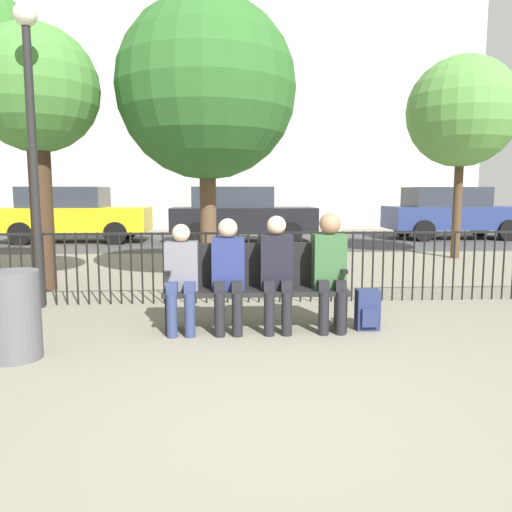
{
  "coord_description": "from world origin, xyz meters",
  "views": [
    {
      "loc": [
        -0.31,
        -3.03,
        1.47
      ],
      "look_at": [
        0.0,
        2.17,
        0.8
      ],
      "focal_mm": 35.0,
      "sensor_mm": 36.0,
      "label": 1
    }
  ],
  "objects_px": {
    "tree_3": "(207,90)",
    "parked_car_1": "(73,213)",
    "seated_person_2": "(277,268)",
    "seated_person_0": "(182,273)",
    "seated_person_3": "(330,265)",
    "backpack": "(368,310)",
    "tree_0": "(462,112)",
    "park_bench": "(256,283)",
    "parked_car_2": "(240,213)",
    "lamp_post": "(31,111)",
    "trash_bin": "(14,315)",
    "tree_2": "(36,94)",
    "parked_car_0": "(451,212)",
    "seated_person_1": "(228,269)"
  },
  "relations": [
    {
      "from": "park_bench",
      "to": "tree_3",
      "type": "height_order",
      "value": "tree_3"
    },
    {
      "from": "parked_car_2",
      "to": "lamp_post",
      "type": "bearing_deg",
      "value": -108.55
    },
    {
      "from": "parked_car_1",
      "to": "parked_car_2",
      "type": "bearing_deg",
      "value": -3.31
    },
    {
      "from": "seated_person_3",
      "to": "tree_3",
      "type": "xyz_separation_m",
      "value": [
        -1.38,
        2.92,
        2.35
      ]
    },
    {
      "from": "seated_person_0",
      "to": "backpack",
      "type": "bearing_deg",
      "value": -0.17
    },
    {
      "from": "seated_person_3",
      "to": "tree_3",
      "type": "relative_size",
      "value": 0.28
    },
    {
      "from": "tree_3",
      "to": "seated_person_1",
      "type": "bearing_deg",
      "value": -84.01
    },
    {
      "from": "seated_person_3",
      "to": "trash_bin",
      "type": "bearing_deg",
      "value": -165.59
    },
    {
      "from": "tree_2",
      "to": "parked_car_0",
      "type": "distance_m",
      "value": 12.69
    },
    {
      "from": "seated_person_2",
      "to": "trash_bin",
      "type": "xyz_separation_m",
      "value": [
        -2.39,
        -0.76,
        -0.29
      ]
    },
    {
      "from": "seated_person_2",
      "to": "backpack",
      "type": "bearing_deg",
      "value": -0.61
    },
    {
      "from": "parked_car_1",
      "to": "parked_car_0",
      "type": "bearing_deg",
      "value": 1.75
    },
    {
      "from": "seated_person_0",
      "to": "tree_2",
      "type": "height_order",
      "value": "tree_2"
    },
    {
      "from": "lamp_post",
      "to": "park_bench",
      "type": "bearing_deg",
      "value": -23.04
    },
    {
      "from": "parked_car_0",
      "to": "parked_car_2",
      "type": "bearing_deg",
      "value": -174.54
    },
    {
      "from": "parked_car_2",
      "to": "parked_car_1",
      "type": "bearing_deg",
      "value": 176.69
    },
    {
      "from": "backpack",
      "to": "tree_0",
      "type": "distance_m",
      "value": 7.36
    },
    {
      "from": "seated_person_0",
      "to": "seated_person_2",
      "type": "bearing_deg",
      "value": 0.28
    },
    {
      "from": "parked_car_0",
      "to": "trash_bin",
      "type": "bearing_deg",
      "value": -129.21
    },
    {
      "from": "tree_0",
      "to": "trash_bin",
      "type": "relative_size",
      "value": 5.56
    },
    {
      "from": "park_bench",
      "to": "lamp_post",
      "type": "distance_m",
      "value": 3.51
    },
    {
      "from": "seated_person_1",
      "to": "tree_2",
      "type": "height_order",
      "value": "tree_2"
    },
    {
      "from": "seated_person_1",
      "to": "trash_bin",
      "type": "height_order",
      "value": "seated_person_1"
    },
    {
      "from": "park_bench",
      "to": "parked_car_2",
      "type": "bearing_deg",
      "value": 89.4
    },
    {
      "from": "seated_person_2",
      "to": "backpack",
      "type": "height_order",
      "value": "seated_person_2"
    },
    {
      "from": "park_bench",
      "to": "parked_car_0",
      "type": "xyz_separation_m",
      "value": [
        6.78,
        10.1,
        0.34
      ]
    },
    {
      "from": "tree_0",
      "to": "parked_car_1",
      "type": "bearing_deg",
      "value": 156.42
    },
    {
      "from": "park_bench",
      "to": "backpack",
      "type": "height_order",
      "value": "park_bench"
    },
    {
      "from": "seated_person_1",
      "to": "parked_car_2",
      "type": "distance_m",
      "value": 9.6
    },
    {
      "from": "seated_person_3",
      "to": "parked_car_2",
      "type": "bearing_deg",
      "value": 94.04
    },
    {
      "from": "seated_person_2",
      "to": "tree_2",
      "type": "bearing_deg",
      "value": 142.95
    },
    {
      "from": "backpack",
      "to": "parked_car_1",
      "type": "xyz_separation_m",
      "value": [
        -6.01,
        9.88,
        0.63
      ]
    },
    {
      "from": "seated_person_1",
      "to": "lamp_post",
      "type": "relative_size",
      "value": 0.32
    },
    {
      "from": "tree_0",
      "to": "tree_3",
      "type": "xyz_separation_m",
      "value": [
        -5.41,
        -2.75,
        -0.13
      ]
    },
    {
      "from": "seated_person_3",
      "to": "tree_0",
      "type": "relative_size",
      "value": 0.29
    },
    {
      "from": "park_bench",
      "to": "seated_person_3",
      "type": "bearing_deg",
      "value": -9.34
    },
    {
      "from": "tree_2",
      "to": "tree_3",
      "type": "height_order",
      "value": "tree_3"
    },
    {
      "from": "seated_person_1",
      "to": "parked_car_2",
      "type": "height_order",
      "value": "parked_car_2"
    },
    {
      "from": "park_bench",
      "to": "seated_person_1",
      "type": "bearing_deg",
      "value": -156.08
    },
    {
      "from": "lamp_post",
      "to": "trash_bin",
      "type": "distance_m",
      "value": 2.94
    },
    {
      "from": "seated_person_2",
      "to": "tree_3",
      "type": "xyz_separation_m",
      "value": [
        -0.81,
        2.92,
        2.37
      ]
    },
    {
      "from": "seated_person_3",
      "to": "parked_car_2",
      "type": "distance_m",
      "value": 9.61
    },
    {
      "from": "seated_person_3",
      "to": "lamp_post",
      "type": "distance_m",
      "value": 4.08
    },
    {
      "from": "seated_person_3",
      "to": "tree_3",
      "type": "height_order",
      "value": "tree_3"
    },
    {
      "from": "trash_bin",
      "to": "parked_car_0",
      "type": "bearing_deg",
      "value": 50.79
    },
    {
      "from": "backpack",
      "to": "seated_person_0",
      "type": "bearing_deg",
      "value": 179.83
    },
    {
      "from": "backpack",
      "to": "parked_car_0",
      "type": "distance_m",
      "value": 11.68
    },
    {
      "from": "seated_person_0",
      "to": "seated_person_3",
      "type": "bearing_deg",
      "value": 0.23
    },
    {
      "from": "tree_3",
      "to": "trash_bin",
      "type": "xyz_separation_m",
      "value": [
        -1.58,
        -3.68,
        -2.66
      ]
    },
    {
      "from": "tree_3",
      "to": "parked_car_1",
      "type": "xyz_separation_m",
      "value": [
        -4.22,
        6.95,
        -2.21
      ]
    }
  ]
}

